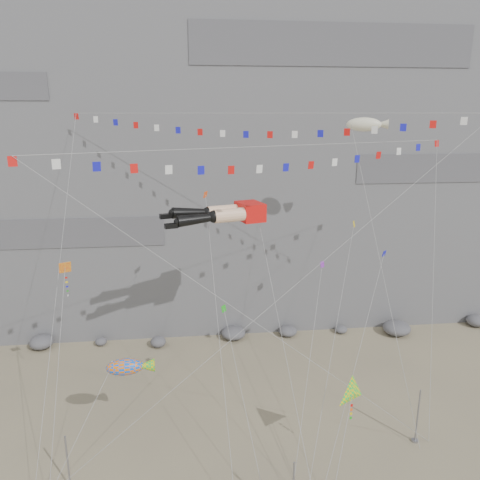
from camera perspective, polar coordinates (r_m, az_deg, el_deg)
The scene contains 17 objects.
ground at distance 37.61m, azimuth 1.95°, elevation -23.68°, with size 120.00×120.00×0.00m, color gray.
cliff at distance 61.14m, azimuth -2.32°, elevation 16.48°, with size 80.00×28.00×50.00m, color slate.
talus_boulders at distance 51.58m, azimuth -0.80°, elevation -11.30°, with size 60.00×3.00×1.20m, color #5B5B60, non-canonical shape.
anchor_pole_left at distance 34.99m, azimuth -20.25°, elevation -24.09°, with size 0.12×0.12×3.92m, color gray.
anchor_pole_right at distance 38.82m, azimuth 20.84°, elevation -19.42°, with size 0.12×0.12×4.35m, color gray.
legs_kite at distance 36.63m, azimuth -1.96°, elevation 3.22°, with size 9.55×15.74×21.52m.
flag_banner_upper at distance 38.78m, azimuth 2.18°, elevation 15.15°, with size 31.62×20.84×31.52m.
flag_banner_lower at distance 32.01m, azimuth 4.11°, elevation 11.29°, with size 29.57×11.80×24.57m.
harlequin_kite at distance 35.21m, azimuth -20.56°, elevation -3.27°, with size 1.67×8.46×15.08m.
fish_windsock at distance 33.91m, azimuth -13.86°, elevation -14.81°, with size 6.86×6.08×9.98m.
delta_kite at distance 32.96m, azimuth 13.56°, elevation -17.70°, with size 4.66×6.63×8.89m.
blimp_windsock at distance 40.89m, azimuth 14.87°, elevation 13.38°, with size 4.04×12.48×25.29m.
small_kite_a at distance 37.44m, azimuth -4.18°, elevation 4.94°, with size 1.62×15.10×22.54m.
small_kite_b at distance 37.50m, azimuth 9.94°, elevation -3.36°, with size 5.18×11.44×16.74m.
small_kite_c at distance 35.46m, azimuth -1.92°, elevation -8.69°, with size 2.48×10.40×13.64m.
small_kite_d at distance 40.86m, azimuth 13.65°, elevation 1.43°, with size 8.02×15.20×21.76m.
small_kite_e at distance 38.39m, azimuth 17.03°, elevation -2.15°, with size 7.82×10.45×17.74m.
Camera 1 is at (-4.41, -28.96, 23.59)m, focal length 35.00 mm.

